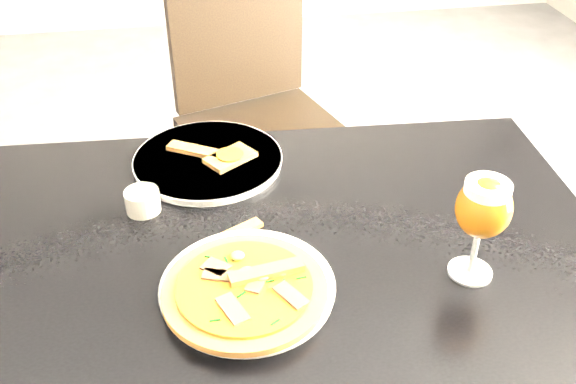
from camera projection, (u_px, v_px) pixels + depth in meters
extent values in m
cube|color=black|center=(265.00, 255.00, 1.10)|extent=(1.24, 0.86, 0.03)
cylinder|color=black|center=(34.00, 297.00, 1.55)|extent=(0.05, 0.05, 0.72)
cylinder|color=black|center=(467.00, 264.00, 1.64)|extent=(0.05, 0.05, 0.72)
cube|color=black|center=(269.00, 139.00, 1.93)|extent=(0.56, 0.56, 0.04)
cylinder|color=black|center=(242.00, 255.00, 1.87)|extent=(0.04, 0.04, 0.46)
cylinder|color=black|center=(347.00, 220.00, 2.01)|extent=(0.04, 0.04, 0.46)
cylinder|color=black|center=(198.00, 192.00, 2.13)|extent=(0.04, 0.04, 0.46)
cylinder|color=black|center=(293.00, 165.00, 2.27)|extent=(0.04, 0.04, 0.46)
cube|color=black|center=(238.00, 32.00, 1.92)|extent=(0.41, 0.16, 0.45)
cylinder|color=white|center=(248.00, 288.00, 1.01)|extent=(0.34, 0.34, 0.01)
cylinder|color=#975224|center=(245.00, 290.00, 0.98)|extent=(0.26, 0.26, 0.01)
cylinder|color=#AA4F0E|center=(244.00, 286.00, 0.98)|extent=(0.21, 0.21, 0.01)
cube|color=#4F3722|center=(262.00, 282.00, 0.98)|extent=(0.05, 0.03, 0.00)
cube|color=#4F3722|center=(250.00, 264.00, 1.01)|extent=(0.04, 0.06, 0.00)
cube|color=#4F3722|center=(209.00, 271.00, 1.00)|extent=(0.06, 0.05, 0.00)
cube|color=#4F3722|center=(231.00, 293.00, 0.96)|extent=(0.06, 0.05, 0.00)
cube|color=#4F3722|center=(257.00, 303.00, 0.94)|extent=(0.04, 0.06, 0.00)
ellipsoid|color=#E5C84A|center=(254.00, 278.00, 0.98)|extent=(0.02, 0.02, 0.01)
ellipsoid|color=#E5C84A|center=(241.00, 256.00, 1.03)|extent=(0.02, 0.02, 0.01)
ellipsoid|color=#E5C84A|center=(233.00, 280.00, 0.98)|extent=(0.02, 0.02, 0.01)
ellipsoid|color=#E5C84A|center=(209.00, 302.00, 0.94)|extent=(0.02, 0.02, 0.01)
ellipsoid|color=#E5C84A|center=(245.00, 291.00, 0.96)|extent=(0.02, 0.02, 0.01)
ellipsoid|color=#E5C84A|center=(283.00, 294.00, 0.95)|extent=(0.02, 0.02, 0.01)
cube|color=#0C460F|center=(247.00, 279.00, 0.99)|extent=(0.01, 0.02, 0.00)
cube|color=#0C460F|center=(233.00, 269.00, 1.00)|extent=(0.01, 0.02, 0.00)
cube|color=#0C460F|center=(204.00, 273.00, 1.00)|extent=(0.02, 0.01, 0.00)
cube|color=#0C460F|center=(227.00, 289.00, 0.97)|extent=(0.02, 0.01, 0.00)
cube|color=#0C460F|center=(223.00, 307.00, 0.94)|extent=(0.01, 0.01, 0.00)
cube|color=#0C460F|center=(245.00, 291.00, 0.96)|extent=(0.00, 0.02, 0.00)
cube|color=#0C460F|center=(264.00, 297.00, 0.95)|extent=(0.01, 0.01, 0.00)
cube|color=#0C460F|center=(289.00, 286.00, 0.97)|extent=(0.02, 0.01, 0.00)
cube|color=#0C460F|center=(259.00, 277.00, 0.99)|extent=(0.02, 0.01, 0.00)
cube|color=#975224|center=(268.00, 274.00, 0.99)|extent=(0.12, 0.05, 0.01)
cylinder|color=white|center=(208.00, 160.00, 1.31)|extent=(0.33, 0.33, 0.02)
cube|color=#975224|center=(195.00, 150.00, 1.32)|extent=(0.12, 0.09, 0.01)
cube|color=#975224|center=(230.00, 157.00, 1.29)|extent=(0.11, 0.10, 0.01)
cylinder|color=#AA4F0E|center=(230.00, 155.00, 1.29)|extent=(0.06, 0.06, 0.00)
cube|color=#975224|center=(236.00, 232.00, 1.12)|extent=(0.10, 0.07, 0.01)
cylinder|color=#B9B7A7|center=(143.00, 201.00, 1.17)|extent=(0.06, 0.06, 0.04)
cylinder|color=gold|center=(141.00, 194.00, 1.16)|extent=(0.06, 0.06, 0.01)
cylinder|color=silver|center=(470.00, 272.00, 1.04)|extent=(0.07, 0.07, 0.01)
cylinder|color=silver|center=(474.00, 252.00, 1.02)|extent=(0.01, 0.01, 0.08)
ellipsoid|color=#8D4C0D|center=(484.00, 208.00, 0.97)|extent=(0.09, 0.09, 0.10)
cylinder|color=white|center=(488.00, 188.00, 0.95)|extent=(0.07, 0.07, 0.02)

